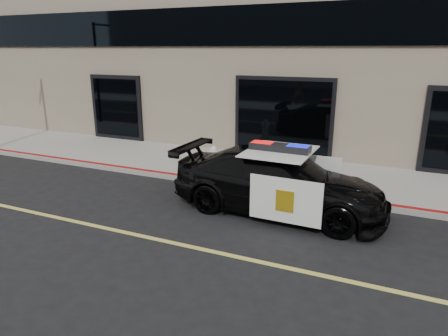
% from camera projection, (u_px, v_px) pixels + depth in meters
% --- Properties ---
extents(ground, '(120.00, 120.00, 0.00)m').
position_uv_depth(ground, '(230.00, 256.00, 7.58)').
color(ground, black).
rests_on(ground, ground).
extents(sidewalk_n, '(60.00, 3.50, 0.15)m').
position_uv_depth(sidewalk_n, '(297.00, 175.00, 12.16)').
color(sidewalk_n, gray).
rests_on(sidewalk_n, ground).
extents(police_car, '(2.48, 5.19, 1.66)m').
position_uv_depth(police_car, '(279.00, 181.00, 9.46)').
color(police_car, black).
rests_on(police_car, ground).
extents(fire_hydrant, '(0.36, 0.51, 0.81)m').
position_uv_depth(fire_hydrant, '(214.00, 159.00, 12.15)').
color(fire_hydrant, silver).
rests_on(fire_hydrant, sidewalk_n).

